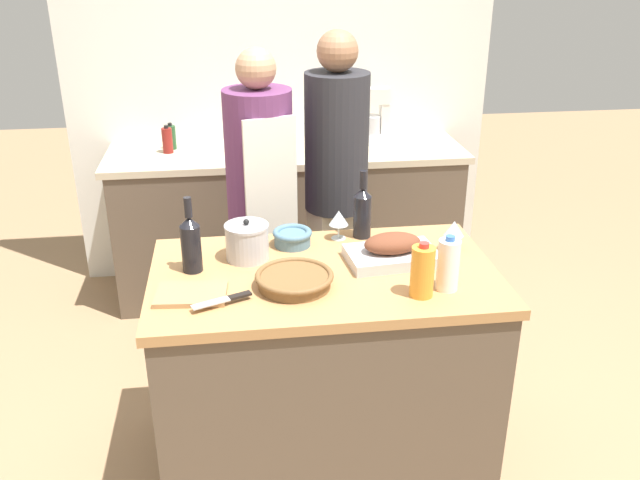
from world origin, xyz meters
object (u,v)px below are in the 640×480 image
object	(u,v)px
wine_glass_right	(454,229)
cutting_board	(191,294)
person_cook_guest	(336,183)
stand_mixer	(374,120)
wicker_basket	(294,279)
roasting_pan	(392,251)
wine_glass_left	(339,219)
condiment_bottle_tall	(167,140)
milk_jug	(448,265)
person_cook_aproned	(261,198)
wine_bottle_dark	(191,242)
knife_chef	(224,300)
condiment_bottle_short	(171,137)
stock_pot	(247,242)
wine_bottle_green	(362,211)
juice_jug	(422,271)
mixing_bowl	(292,237)

from	to	relation	value
wine_glass_right	cutting_board	bearing A→B (deg)	-166.12
wine_glass_right	person_cook_guest	bearing A→B (deg)	115.17
stand_mixer	wicker_basket	bearing A→B (deg)	-110.48
roasting_pan	wine_glass_left	size ratio (longest dim) A/B	2.95
wicker_basket	condiment_bottle_tall	world-z (taller)	condiment_bottle_tall
milk_jug	person_cook_aproned	size ratio (longest dim) A/B	0.13
stand_mixer	wine_glass_right	bearing A→B (deg)	-90.02
cutting_board	wine_bottle_dark	bearing A→B (deg)	90.32
roasting_pan	wine_glass_right	world-z (taller)	wine_glass_right
wicker_basket	wine_glass_right	world-z (taller)	wine_glass_right
wine_glass_left	stand_mixer	xyz separation A→B (m)	(0.44, 1.40, 0.06)
knife_chef	condiment_bottle_short	bearing A→B (deg)	98.86
wicker_basket	knife_chef	size ratio (longest dim) A/B	1.36
knife_chef	person_cook_aproned	size ratio (longest dim) A/B	0.13
wicker_basket	person_cook_aproned	world-z (taller)	person_cook_aproned
person_cook_guest	stand_mixer	bearing A→B (deg)	45.05
wine_glass_left	knife_chef	size ratio (longest dim) A/B	0.59
roasting_pan	stand_mixer	distance (m)	1.67
stock_pot	milk_jug	distance (m)	0.79
wine_bottle_green	knife_chef	xyz separation A→B (m)	(-0.59, -0.52, -0.10)
stock_pot	wine_bottle_green	distance (m)	0.52
milk_jug	juice_jug	bearing A→B (deg)	-161.48
stock_pot	knife_chef	size ratio (longest dim) A/B	0.82
wicker_basket	cutting_board	xyz separation A→B (m)	(-0.37, -0.03, -0.02)
roasting_pan	wine_bottle_green	xyz separation A→B (m)	(-0.07, 0.26, 0.07)
cutting_board	stand_mixer	world-z (taller)	stand_mixer
milk_jug	wine_glass_left	distance (m)	0.59
wine_glass_right	person_cook_aproned	world-z (taller)	person_cook_aproned
juice_jug	condiment_bottle_tall	world-z (taller)	juice_jug
stock_pot	cutting_board	bearing A→B (deg)	-126.16
person_cook_guest	wicker_basket	bearing A→B (deg)	-127.94
mixing_bowl	person_cook_aproned	distance (m)	0.59
knife_chef	wine_glass_left	bearing A→B (deg)	46.57
wicker_basket	wine_glass_left	size ratio (longest dim) A/B	2.29
person_cook_guest	juice_jug	bearing A→B (deg)	-104.06
stand_mixer	milk_jug	bearing A→B (deg)	-93.83
wine_bottle_dark	mixing_bowl	bearing A→B (deg)	24.66
roasting_pan	condiment_bottle_short	distance (m)	1.93
cutting_board	stock_pot	bearing A→B (deg)	53.84
mixing_bowl	stand_mixer	world-z (taller)	stand_mixer
wicker_basket	stock_pot	size ratio (longest dim) A/B	1.66
milk_jug	person_cook_guest	bearing A→B (deg)	102.16
mixing_bowl	stand_mixer	xyz separation A→B (m)	(0.65, 1.44, 0.12)
stand_mixer	wine_bottle_green	bearing A→B (deg)	-103.86
roasting_pan	wine_bottle_dark	bearing A→B (deg)	178.37
milk_jug	person_cook_aproned	distance (m)	1.22
wicker_basket	wine_bottle_dark	bearing A→B (deg)	153.99
milk_jug	stand_mixer	distance (m)	1.90
roasting_pan	wine_glass_left	bearing A→B (deg)	125.00
wicker_basket	milk_jug	bearing A→B (deg)	-9.49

